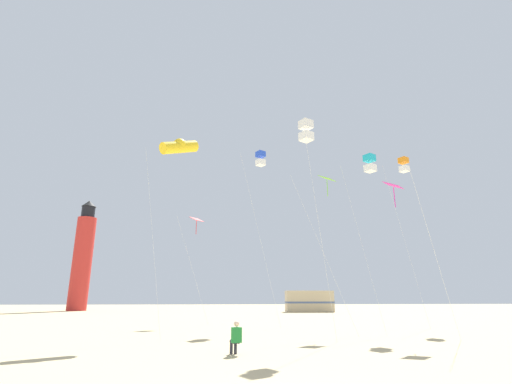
{
  "coord_description": "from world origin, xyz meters",
  "views": [
    {
      "loc": [
        -1.35,
        -6.44,
        1.99
      ],
      "look_at": [
        -0.05,
        8.58,
        6.21
      ],
      "focal_mm": 26.36,
      "sensor_mm": 36.0,
      "label": 1
    }
  ],
  "objects": [
    {
      "name": "kite_flyer_standing",
      "position": [
        -0.84,
        7.93,
        0.61
      ],
      "size": [
        0.43,
        0.56,
        1.16
      ],
      "rotation": [
        0.0,
        0.0,
        3.43
      ],
      "color": "#238438",
      "rests_on": "ground"
    },
    {
      "name": "kite_tube_gold",
      "position": [
        -4.09,
        14.53,
        10.56
      ],
      "size": [
        3.14,
        3.08,
        11.27
      ],
      "color": "silver",
      "rests_on": "ground"
    },
    {
      "name": "kite_box_cyan",
      "position": [
        7.98,
        15.8,
        10.33
      ],
      "size": [
        2.18,
        2.4,
        10.92
      ],
      "color": "silver",
      "rests_on": "ground"
    },
    {
      "name": "kite_box_blue",
      "position": [
        1.38,
        21.03,
        12.4
      ],
      "size": [
        2.81,
        2.08,
        13.01
      ],
      "color": "silver",
      "rests_on": "ground"
    },
    {
      "name": "kite_box_orange",
      "position": [
        12.48,
        20.02,
        11.87
      ],
      "size": [
        2.03,
        2.03,
        12.47
      ],
      "color": "silver",
      "rests_on": "ground"
    },
    {
      "name": "kite_diamond_magenta",
      "position": [
        7.66,
        11.95,
        7.42
      ],
      "size": [
        3.05,
        3.05,
        7.92
      ],
      "color": "silver",
      "rests_on": "ground"
    },
    {
      "name": "kite_diamond_lime",
      "position": [
        5.15,
        16.15,
        8.98
      ],
      "size": [
        3.13,
        3.13,
        9.6
      ],
      "color": "silver",
      "rests_on": "ground"
    },
    {
      "name": "kite_diamond_scarlet",
      "position": [
        -3.55,
        23.24,
        7.65
      ],
      "size": [
        2.68,
        2.02,
        8.17
      ],
      "color": "silver",
      "rests_on": "ground"
    },
    {
      "name": "kite_box_white",
      "position": [
        2.9,
        11.7,
        10.53
      ],
      "size": [
        1.39,
        1.39,
        11.13
      ],
      "color": "silver",
      "rests_on": "ground"
    },
    {
      "name": "lighthouse_distant",
      "position": [
        -22.87,
        53.77,
        7.84
      ],
      "size": [
        2.8,
        2.8,
        16.8
      ],
      "color": "red",
      "rests_on": "ground"
    },
    {
      "name": "rv_van_tan",
      "position": [
        10.53,
        46.28,
        1.39
      ],
      "size": [
        6.47,
        2.42,
        2.8
      ],
      "rotation": [
        0.0,
        0.0,
        -0.01
      ],
      "color": "#C6B28C",
      "rests_on": "ground"
    }
  ]
}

